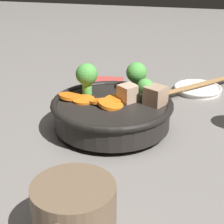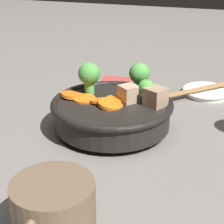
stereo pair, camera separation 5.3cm
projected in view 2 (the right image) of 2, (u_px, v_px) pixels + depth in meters
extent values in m
plane|color=slate|center=(112.00, 129.00, 0.70)|extent=(3.00, 3.00, 0.00)
cylinder|color=black|center=(112.00, 127.00, 0.69)|extent=(0.12, 0.12, 0.01)
cylinder|color=black|center=(112.00, 114.00, 0.68)|extent=(0.21, 0.21, 0.04)
torus|color=black|center=(112.00, 104.00, 0.68)|extent=(0.22, 0.22, 0.01)
cylinder|color=brown|center=(112.00, 109.00, 0.68)|extent=(0.20, 0.20, 0.02)
cylinder|color=orange|center=(100.00, 100.00, 0.68)|extent=(0.05, 0.05, 0.01)
cylinder|color=orange|center=(84.00, 99.00, 0.69)|extent=(0.05, 0.05, 0.01)
cylinder|color=orange|center=(72.00, 95.00, 0.71)|extent=(0.06, 0.06, 0.01)
cylinder|color=orange|center=(108.00, 104.00, 0.67)|extent=(0.05, 0.05, 0.01)
cylinder|color=orange|center=(116.00, 100.00, 0.68)|extent=(0.05, 0.05, 0.01)
cylinder|color=#59B84C|center=(89.00, 87.00, 0.72)|extent=(0.02, 0.02, 0.02)
sphere|color=#47933D|center=(89.00, 73.00, 0.71)|extent=(0.04, 0.04, 0.04)
cylinder|color=#59B84C|center=(139.00, 86.00, 0.72)|extent=(0.02, 0.02, 0.02)
sphere|color=#47933D|center=(139.00, 73.00, 0.71)|extent=(0.04, 0.04, 0.04)
cylinder|color=#59B84C|center=(146.00, 97.00, 0.68)|extent=(0.01, 0.01, 0.02)
sphere|color=#47933D|center=(146.00, 87.00, 0.67)|extent=(0.03, 0.03, 0.03)
cube|color=tan|center=(129.00, 94.00, 0.68)|extent=(0.04, 0.04, 0.03)
cube|color=#9E7F66|center=(156.00, 97.00, 0.66)|extent=(0.04, 0.04, 0.03)
cylinder|color=white|center=(206.00, 92.00, 0.85)|extent=(0.10, 0.10, 0.01)
torus|color=white|center=(207.00, 90.00, 0.85)|extent=(0.11, 0.11, 0.01)
cylinder|color=brown|center=(54.00, 209.00, 0.43)|extent=(0.10, 0.10, 0.07)
cube|color=#A33833|center=(115.00, 83.00, 0.92)|extent=(0.12, 0.09, 0.00)
cylinder|color=olive|center=(208.00, 88.00, 0.85)|extent=(0.17, 0.16, 0.01)
cylinder|color=olive|center=(206.00, 87.00, 0.85)|extent=(0.17, 0.16, 0.01)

